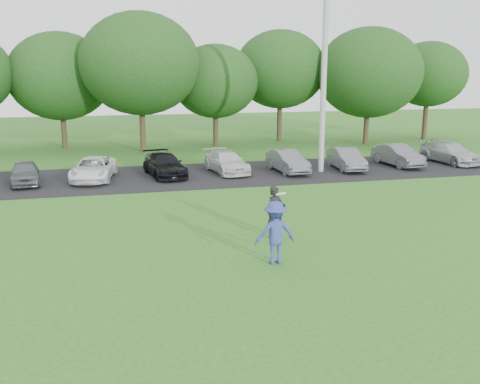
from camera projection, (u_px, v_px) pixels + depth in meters
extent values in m
plane|color=#256C1F|center=(271.00, 268.00, 14.25)|extent=(100.00, 100.00, 0.00)
cube|color=black|center=(195.00, 175.00, 26.56)|extent=(32.00, 6.50, 0.03)
cylinder|color=#A9AAA4|center=(324.00, 67.00, 26.33)|extent=(0.28, 0.28, 10.55)
imported|color=#323F8F|center=(275.00, 232.00, 14.44)|extent=(1.15, 0.70, 1.74)
cylinder|color=white|center=(281.00, 194.00, 14.14)|extent=(0.28, 0.27, 0.12)
imported|color=black|center=(275.00, 212.00, 16.68)|extent=(0.71, 0.61, 1.64)
cube|color=black|center=(282.00, 206.00, 16.50)|extent=(0.17, 0.15, 0.10)
imported|color=#585B60|center=(25.00, 173.00, 24.39)|extent=(1.63, 3.24, 1.06)
imported|color=white|center=(93.00, 169.00, 25.29)|extent=(2.34, 4.07, 1.07)
imported|color=black|center=(164.00, 165.00, 26.26)|extent=(2.13, 3.99, 1.10)
imported|color=silver|center=(226.00, 162.00, 27.14)|extent=(2.05, 3.89, 1.07)
imported|color=slate|center=(288.00, 161.00, 27.21)|extent=(1.45, 3.44, 1.11)
imported|color=slate|center=(346.00, 159.00, 27.96)|extent=(1.44, 3.44, 1.10)
imported|color=#57595F|center=(398.00, 155.00, 28.98)|extent=(1.54, 3.58, 1.15)
imported|color=#B4B6BC|center=(450.00, 153.00, 29.91)|extent=(2.05, 4.09, 1.14)
cylinder|color=#38281C|center=(64.00, 132.00, 35.51)|extent=(0.36, 0.36, 2.20)
ellipsoid|color=#214C19|center=(60.00, 76.00, 34.69)|extent=(6.68, 6.68, 5.68)
cylinder|color=#38281C|center=(143.00, 131.00, 33.94)|extent=(0.36, 0.36, 2.70)
ellipsoid|color=#214C19|center=(140.00, 64.00, 33.01)|extent=(7.42, 7.42, 6.31)
cylinder|color=#38281C|center=(216.00, 130.00, 36.47)|extent=(0.36, 0.36, 2.20)
ellipsoid|color=#214C19|center=(215.00, 81.00, 35.73)|extent=(5.76, 5.76, 4.90)
cylinder|color=#38281C|center=(279.00, 123.00, 38.88)|extent=(0.36, 0.36, 2.70)
ellipsoid|color=#214C19|center=(280.00, 69.00, 38.03)|extent=(6.50, 6.50, 5.53)
cylinder|color=#38281C|center=(366.00, 128.00, 37.54)|extent=(0.36, 0.36, 2.20)
ellipsoid|color=#214C19|center=(369.00, 73.00, 36.68)|extent=(7.24, 7.24, 6.15)
cylinder|color=#38281C|center=(425.00, 121.00, 40.07)|extent=(0.36, 0.36, 2.70)
ellipsoid|color=#214C19|center=(429.00, 74.00, 39.30)|extent=(5.58, 5.58, 4.74)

